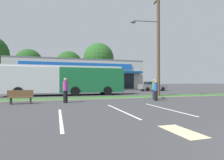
{
  "coord_description": "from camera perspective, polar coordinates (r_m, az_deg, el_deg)",
  "views": [
    {
      "loc": [
        -5.52,
        -1.69,
        1.52
      ],
      "look_at": [
        0.57,
        18.1,
        1.71
      ],
      "focal_mm": 28.99,
      "sensor_mm": 36.0,
      "label": 1
    }
  ],
  "objects": [
    {
      "name": "bus_stop_bench",
      "position": [
        13.75,
        -26.84,
        -4.71
      ],
      "size": [
        1.6,
        0.45,
        0.95
      ],
      "rotation": [
        0.0,
        0.0,
        3.14
      ],
      "color": "brown",
      "rests_on": "ground_plane"
    },
    {
      "name": "pedestrian_mid",
      "position": [
        13.41,
        -14.47,
        -3.16
      ],
      "size": [
        0.36,
        0.36,
        1.79
      ],
      "rotation": [
        0.0,
        0.0,
        3.37
      ],
      "color": "black",
      "rests_on": "ground_plane"
    },
    {
      "name": "parking_stripe_1",
      "position": [
        9.59,
        2.8,
        -9.62
      ],
      "size": [
        0.12,
        4.8,
        0.01
      ],
      "primitive_type": "cube",
      "color": "silver",
      "rests_on": "ground_plane"
    },
    {
      "name": "pedestrian_near_bench",
      "position": [
        14.85,
        13.64,
        -3.26
      ],
      "size": [
        0.33,
        0.33,
        1.61
      ],
      "rotation": [
        0.0,
        0.0,
        1.65
      ],
      "color": "black",
      "rests_on": "ground_plane"
    },
    {
      "name": "tree_mid",
      "position": [
        47.43,
        -4.24,
        6.86
      ],
      "size": [
        7.85,
        7.85,
        11.56
      ],
      "color": "#473323",
      "rests_on": "ground_plane"
    },
    {
      "name": "car_1",
      "position": [
        30.86,
        12.61,
        -1.89
      ],
      "size": [
        4.52,
        1.97,
        1.52
      ],
      "color": "slate",
      "rests_on": "ground_plane"
    },
    {
      "name": "lot_arrow",
      "position": [
        6.11,
        21.07,
        -14.84
      ],
      "size": [
        0.7,
        1.6,
        0.01
      ],
      "primitive_type": "cube",
      "color": "beige",
      "rests_on": "ground_plane"
    },
    {
      "name": "utility_pole",
      "position": [
        19.01,
        14.02,
        11.82
      ],
      "size": [
        3.11,
        2.39,
        10.46
      ],
      "color": "#4C3826",
      "rests_on": "ground_plane"
    },
    {
      "name": "pedestrian_by_pole",
      "position": [
        16.01,
        13.18,
        -2.84
      ],
      "size": [
        0.35,
        0.35,
        1.74
      ],
      "rotation": [
        0.0,
        0.0,
        4.01
      ],
      "color": "#1E2338",
      "rests_on": "ground_plane"
    },
    {
      "name": "city_bus",
      "position": [
        20.83,
        -14.48,
        0.16
      ],
      "size": [
        13.06,
        2.85,
        3.25
      ],
      "rotation": [
        0.0,
        0.0,
        3.12
      ],
      "color": "#196638",
      "rests_on": "ground_plane"
    },
    {
      "name": "grass_median",
      "position": [
        16.7,
        2.29,
        -5.55
      ],
      "size": [
        56.0,
        2.2,
        0.12
      ],
      "primitive_type": "cube",
      "color": "#2D5B23",
      "rests_on": "ground_plane"
    },
    {
      "name": "storefront_building",
      "position": [
        38.39,
        -11.25,
        1.4
      ],
      "size": [
        24.33,
        14.3,
        5.63
      ],
      "color": "#BCB7AD",
      "rests_on": "ground_plane"
    },
    {
      "name": "tree_left",
      "position": [
        44.78,
        -24.76,
        5.21
      ],
      "size": [
        5.75,
        5.75,
        8.86
      ],
      "color": "#473323",
      "rests_on": "ground_plane"
    },
    {
      "name": "curb_lip",
      "position": [
        15.56,
        3.79,
        -5.92
      ],
      "size": [
        56.0,
        0.24,
        0.12
      ],
      "primitive_type": "cube",
      "color": "gray",
      "rests_on": "ground_plane"
    },
    {
      "name": "car_0",
      "position": [
        26.21,
        -24.14,
        -2.1
      ],
      "size": [
        4.35,
        1.87,
        1.54
      ],
      "rotation": [
        0.0,
        0.0,
        3.14
      ],
      "color": "#B7B7BC",
      "rests_on": "ground_plane"
    },
    {
      "name": "parking_stripe_0",
      "position": [
        7.98,
        -15.9,
        -11.45
      ],
      "size": [
        0.12,
        4.8,
        0.01
      ],
      "primitive_type": "cube",
      "color": "silver",
      "rests_on": "ground_plane"
    },
    {
      "name": "tree_mid_left",
      "position": [
        48.05,
        -13.44,
        4.85
      ],
      "size": [
        6.69,
        6.69,
        9.38
      ],
      "color": "#473323",
      "rests_on": "ground_plane"
    },
    {
      "name": "parking_stripe_2",
      "position": [
        10.62,
        16.73,
        -8.71
      ],
      "size": [
        0.12,
        4.8,
        0.01
      ],
      "primitive_type": "cube",
      "color": "silver",
      "rests_on": "ground_plane"
    }
  ]
}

